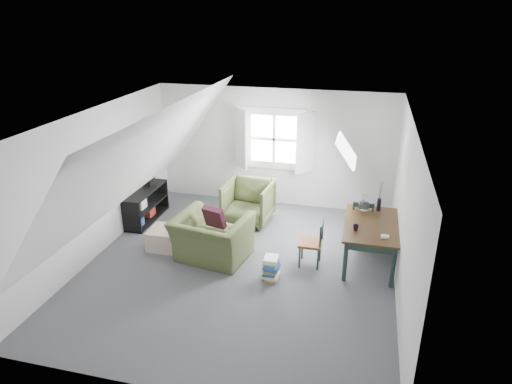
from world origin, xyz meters
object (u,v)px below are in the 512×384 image
(dining_table, at_px, (371,229))
(dining_chair_far, at_px, (362,221))
(dining_chair_near, at_px, (312,242))
(media_shelf, at_px, (144,207))
(ottoman, at_px, (165,238))
(magazine_stack, at_px, (271,268))
(armchair_far, at_px, (248,221))
(armchair_near, at_px, (213,258))

(dining_table, height_order, dining_chair_far, dining_chair_far)
(dining_chair_near, bearing_deg, media_shelf, -99.45)
(ottoman, bearing_deg, magazine_stack, -14.79)
(dining_chair_near, xyz_separation_m, media_shelf, (-3.49, 0.89, -0.12))
(dining_table, bearing_deg, dining_chair_far, 105.68)
(ottoman, height_order, magazine_stack, magazine_stack)
(armchair_far, height_order, dining_chair_far, dining_chair_far)
(dining_table, relative_size, media_shelf, 1.15)
(armchair_far, relative_size, dining_table, 0.63)
(dining_chair_near, relative_size, magazine_stack, 2.11)
(dining_chair_far, relative_size, magazine_stack, 2.32)
(ottoman, height_order, dining_table, dining_table)
(dining_chair_far, relative_size, media_shelf, 0.69)
(dining_table, distance_m, media_shelf, 4.46)
(armchair_far, bearing_deg, dining_table, -19.25)
(media_shelf, distance_m, magazine_stack, 3.28)
(dining_table, distance_m, dining_chair_near, 0.99)
(armchair_far, distance_m, dining_chair_near, 2.03)
(armchair_far, xyz_separation_m, dining_table, (2.37, -1.05, 0.63))
(dining_chair_near, distance_m, media_shelf, 3.60)
(armchair_near, bearing_deg, dining_chair_far, -145.77)
(ottoman, bearing_deg, media_shelf, 132.89)
(dining_table, bearing_deg, armchair_far, 158.24)
(armchair_near, bearing_deg, media_shelf, -21.64)
(armchair_far, height_order, dining_chair_near, dining_chair_near)
(dining_chair_near, relative_size, media_shelf, 0.63)
(ottoman, bearing_deg, dining_table, 5.48)
(armchair_far, distance_m, magazine_stack, 2.14)
(ottoman, bearing_deg, dining_chair_near, 1.00)
(armchair_far, relative_size, dining_chair_far, 1.05)
(dining_table, relative_size, dining_chair_far, 1.67)
(armchair_near, height_order, ottoman, armchair_near)
(dining_chair_near, bearing_deg, dining_chair_far, 145.62)
(media_shelf, bearing_deg, armchair_far, 11.04)
(armchair_far, bearing_deg, dining_chair_far, -5.77)
(armchair_far, relative_size, media_shelf, 0.72)
(dining_chair_far, bearing_deg, magazine_stack, 38.15)
(armchair_far, distance_m, ottoman, 1.83)
(dining_chair_far, bearing_deg, media_shelf, -10.08)
(dining_chair_near, bearing_deg, magazine_stack, -39.05)
(ottoman, distance_m, media_shelf, 1.28)
(magazine_stack, bearing_deg, dining_chair_near, 46.10)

